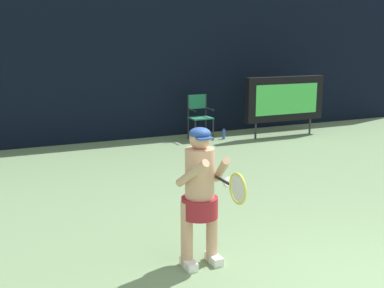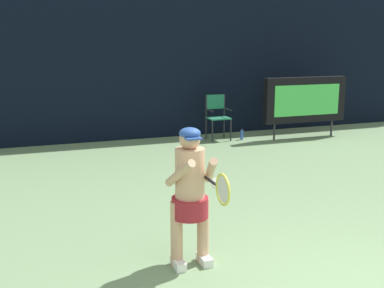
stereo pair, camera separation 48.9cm
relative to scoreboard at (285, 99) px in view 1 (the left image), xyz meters
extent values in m
cube|color=black|center=(-3.83, 1.30, 0.85)|extent=(18.00, 0.12, 3.60)
cube|color=black|center=(0.00, 0.00, 0.00)|extent=(2.20, 0.20, 1.10)
cube|color=#44C850|center=(0.00, -0.10, 0.00)|extent=(1.80, 0.01, 0.75)
cylinder|color=#2D2D33|center=(-0.83, 0.00, -0.75)|extent=(0.05, 0.05, 0.40)
cylinder|color=#2D2D33|center=(0.83, 0.00, -0.75)|extent=(0.05, 0.05, 0.40)
cylinder|color=black|center=(-2.34, 0.26, -0.69)|extent=(0.04, 0.04, 0.52)
cylinder|color=black|center=(-1.86, 0.26, -0.69)|extent=(0.04, 0.04, 0.52)
cylinder|color=black|center=(-2.34, 0.67, -0.69)|extent=(0.04, 0.04, 0.52)
cylinder|color=black|center=(-1.86, 0.67, -0.69)|extent=(0.04, 0.04, 0.52)
cube|color=#1D6847|center=(-2.10, 0.47, -0.41)|extent=(0.52, 0.44, 0.03)
cylinder|color=black|center=(-2.34, 0.67, -0.15)|extent=(0.04, 0.04, 0.56)
cylinder|color=black|center=(-1.86, 0.67, -0.15)|extent=(0.04, 0.04, 0.56)
cube|color=#1D6847|center=(-2.10, 0.67, -0.04)|extent=(0.48, 0.02, 0.34)
cylinder|color=black|center=(-2.34, 0.47, -0.21)|extent=(0.04, 0.44, 0.04)
cylinder|color=black|center=(-1.86, 0.47, -0.21)|extent=(0.04, 0.44, 0.04)
cylinder|color=blue|center=(-1.55, 0.30, -0.83)|extent=(0.07, 0.07, 0.24)
cylinder|color=black|center=(-1.55, 0.30, -0.69)|extent=(0.03, 0.03, 0.03)
cube|color=white|center=(-5.13, -5.57, -0.90)|extent=(0.11, 0.26, 0.09)
cube|color=white|center=(-4.83, -5.57, -0.90)|extent=(0.11, 0.26, 0.09)
cylinder|color=tan|center=(-5.13, -5.52, -0.59)|extent=(0.13, 0.13, 0.72)
cylinder|color=tan|center=(-4.83, -5.52, -0.59)|extent=(0.13, 0.13, 0.72)
cylinder|color=maroon|center=(-4.98, -5.52, -0.30)|extent=(0.39, 0.39, 0.22)
cylinder|color=tan|center=(-4.98, -5.52, 0.05)|extent=(0.31, 0.31, 0.56)
sphere|color=tan|center=(-4.98, -5.52, 0.43)|extent=(0.22, 0.22, 0.22)
ellipsoid|color=#284C93|center=(-4.98, -5.52, 0.49)|extent=(0.22, 0.22, 0.12)
cube|color=#284C93|center=(-4.98, -5.62, 0.46)|extent=(0.17, 0.12, 0.02)
cylinder|color=tan|center=(-5.14, -5.68, 0.13)|extent=(0.20, 0.48, 0.37)
cylinder|color=tan|center=(-4.81, -5.68, 0.13)|extent=(0.20, 0.48, 0.37)
cylinder|color=white|center=(-4.79, -5.80, 0.02)|extent=(0.13, 0.13, 0.12)
cylinder|color=black|center=(-4.85, -5.79, 0.05)|extent=(0.03, 0.28, 0.03)
torus|color=#DBD544|center=(-4.85, -6.09, 0.05)|extent=(0.02, 0.31, 0.31)
ellipsoid|color=silver|center=(-4.85, -6.09, 0.05)|extent=(0.01, 0.26, 0.26)
camera|label=1|loc=(-7.05, -9.85, 1.42)|focal=44.77mm
camera|label=2|loc=(-6.59, -10.04, 1.42)|focal=44.77mm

